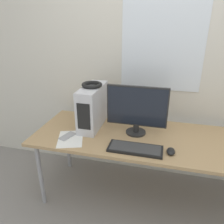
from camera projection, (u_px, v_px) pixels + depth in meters
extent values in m
cube|color=beige|center=(168.00, 54.00, 2.11)|extent=(8.00, 0.06, 2.70)
cube|color=white|center=(164.00, 24.00, 1.99)|extent=(0.77, 0.01, 1.25)
cube|color=tan|center=(159.00, 140.00, 1.92)|extent=(2.24, 0.75, 0.03)
cylinder|color=#99999E|center=(40.00, 174.00, 2.02)|extent=(0.04, 0.04, 0.67)
cylinder|color=#99999E|center=(68.00, 142.00, 2.55)|extent=(0.04, 0.04, 0.67)
cube|color=silver|center=(93.00, 107.00, 2.06)|extent=(0.17, 0.47, 0.40)
cube|color=black|center=(84.00, 117.00, 1.85)|extent=(0.12, 0.00, 0.24)
torus|color=black|center=(92.00, 85.00, 1.98)|extent=(0.19, 0.19, 0.04)
cylinder|color=black|center=(136.00, 132.00, 2.00)|extent=(0.18, 0.18, 0.02)
cylinder|color=black|center=(136.00, 127.00, 1.98)|extent=(0.05, 0.05, 0.08)
cube|color=black|center=(137.00, 106.00, 1.90)|extent=(0.53, 0.03, 0.36)
cube|color=black|center=(137.00, 107.00, 1.88)|extent=(0.51, 0.00, 0.34)
cube|color=black|center=(135.00, 149.00, 1.74)|extent=(0.43, 0.17, 0.02)
cube|color=#383838|center=(135.00, 148.00, 1.73)|extent=(0.40, 0.15, 0.00)
ellipsoid|color=black|center=(171.00, 151.00, 1.69)|extent=(0.07, 0.10, 0.03)
cube|color=#99999E|center=(68.00, 136.00, 1.93)|extent=(0.12, 0.17, 0.01)
cube|color=white|center=(70.00, 139.00, 1.90)|extent=(0.30, 0.35, 0.00)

